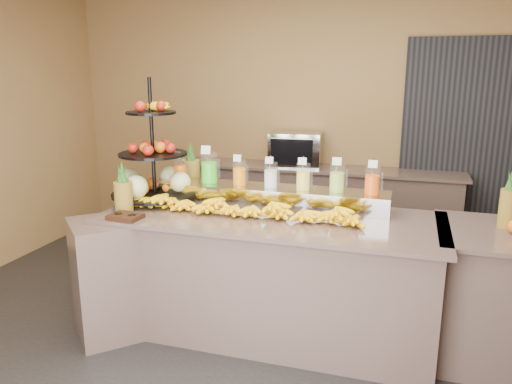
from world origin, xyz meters
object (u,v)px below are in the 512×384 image
at_px(pitcher_tray, 271,196).
at_px(fruit_stand, 159,171).
at_px(banana_heap, 245,206).
at_px(condiment_caddy, 125,217).
at_px(oven_warmer, 296,149).

height_order(pitcher_tray, fruit_stand, fruit_stand).
relative_size(banana_heap, fruit_stand, 1.90).
bearing_deg(pitcher_tray, fruit_stand, -171.89).
bearing_deg(fruit_stand, banana_heap, -30.10).
relative_size(pitcher_tray, condiment_caddy, 8.15).
bearing_deg(banana_heap, condiment_caddy, -154.43).
height_order(pitcher_tray, banana_heap, banana_heap).
height_order(pitcher_tray, condiment_caddy, pitcher_tray).
height_order(fruit_stand, condiment_caddy, fruit_stand).
xyz_separation_m(pitcher_tray, oven_warmer, (-0.18, 1.67, 0.11)).
bearing_deg(condiment_caddy, pitcher_tray, 36.50).
bearing_deg(pitcher_tray, condiment_caddy, -143.50).
relative_size(fruit_stand, condiment_caddy, 4.37).
bearing_deg(oven_warmer, fruit_stand, -116.63).
relative_size(banana_heap, condiment_caddy, 8.29).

